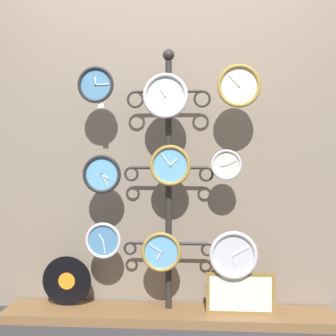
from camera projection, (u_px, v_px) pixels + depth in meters
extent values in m
cube|color=gray|center=(170.00, 112.00, 3.29)|extent=(4.40, 0.04, 2.80)
cube|color=brown|center=(168.00, 315.00, 3.11)|extent=(2.20, 0.36, 0.06)
cylinder|color=#282623|center=(169.00, 315.00, 3.17)|extent=(0.32, 0.32, 0.02)
cylinder|color=#282623|center=(169.00, 188.00, 3.15)|extent=(0.04, 0.04, 1.71)
sphere|color=#282623|center=(169.00, 55.00, 3.13)|extent=(0.08, 0.08, 0.08)
cylinder|color=#282623|center=(152.00, 92.00, 3.14)|extent=(0.22, 0.02, 0.02)
torus|color=#282623|center=(135.00, 99.00, 3.15)|extent=(0.12, 0.02, 0.12)
cylinder|color=#282623|center=(185.00, 91.00, 3.12)|extent=(0.22, 0.02, 0.02)
torus|color=#282623|center=(202.00, 99.00, 3.12)|extent=(0.12, 0.02, 0.12)
cylinder|color=#282623|center=(150.00, 168.00, 3.15)|extent=(0.25, 0.02, 0.02)
torus|color=#282623|center=(131.00, 174.00, 3.16)|extent=(0.10, 0.02, 0.10)
cylinder|color=#282623|center=(187.00, 168.00, 3.13)|extent=(0.25, 0.02, 0.02)
torus|color=#282623|center=(206.00, 174.00, 3.12)|extent=(0.10, 0.02, 0.10)
cylinder|color=#282623|center=(149.00, 243.00, 3.16)|extent=(0.26, 0.02, 0.02)
torus|color=#282623|center=(130.00, 248.00, 3.18)|extent=(0.09, 0.02, 0.09)
cylinder|color=#282623|center=(188.00, 244.00, 3.14)|extent=(0.26, 0.02, 0.02)
torus|color=#282623|center=(208.00, 250.00, 3.14)|extent=(0.09, 0.02, 0.09)
cylinder|color=#4C84B2|center=(96.00, 85.00, 3.07)|extent=(0.22, 0.02, 0.22)
torus|color=#262628|center=(96.00, 85.00, 3.05)|extent=(0.24, 0.02, 0.24)
cylinder|color=#262628|center=(96.00, 85.00, 3.05)|extent=(0.01, 0.01, 0.01)
cube|color=silver|center=(95.00, 81.00, 3.05)|extent=(0.01, 0.00, 0.05)
cube|color=silver|center=(102.00, 84.00, 3.05)|extent=(0.09, 0.00, 0.01)
cylinder|color=silver|center=(166.00, 96.00, 3.03)|extent=(0.27, 0.02, 0.27)
torus|color=silver|center=(165.00, 96.00, 3.02)|extent=(0.29, 0.03, 0.29)
cylinder|color=silver|center=(165.00, 96.00, 3.02)|extent=(0.02, 0.01, 0.02)
cube|color=silver|center=(163.00, 92.00, 3.02)|extent=(0.04, 0.00, 0.06)
cube|color=silver|center=(165.00, 88.00, 3.01)|extent=(0.01, 0.00, 0.10)
cylinder|color=silver|center=(239.00, 86.00, 2.99)|extent=(0.25, 0.02, 0.25)
torus|color=#A58438|center=(239.00, 86.00, 2.98)|extent=(0.28, 0.03, 0.28)
cylinder|color=#A58438|center=(239.00, 86.00, 2.98)|extent=(0.02, 0.01, 0.02)
cube|color=silver|center=(238.00, 81.00, 2.98)|extent=(0.03, 0.00, 0.06)
cube|color=silver|center=(234.00, 80.00, 2.98)|extent=(0.07, 0.00, 0.08)
cylinder|color=#60A8DB|center=(102.00, 174.00, 3.09)|extent=(0.23, 0.02, 0.23)
torus|color=#262628|center=(102.00, 174.00, 3.07)|extent=(0.26, 0.02, 0.26)
cylinder|color=#262628|center=(102.00, 174.00, 3.07)|extent=(0.01, 0.01, 0.01)
cube|color=silver|center=(105.00, 177.00, 3.07)|extent=(0.05, 0.00, 0.04)
cube|color=silver|center=(105.00, 180.00, 3.07)|extent=(0.05, 0.00, 0.08)
cylinder|color=#60A8DB|center=(170.00, 165.00, 3.06)|extent=(0.24, 0.02, 0.24)
torus|color=#A58438|center=(170.00, 165.00, 3.04)|extent=(0.27, 0.02, 0.27)
cylinder|color=#A58438|center=(170.00, 165.00, 3.04)|extent=(0.01, 0.01, 0.01)
cube|color=silver|center=(173.00, 162.00, 3.04)|extent=(0.05, 0.00, 0.05)
cube|color=silver|center=(166.00, 160.00, 3.04)|extent=(0.06, 0.00, 0.08)
cylinder|color=silver|center=(226.00, 165.00, 3.02)|extent=(0.18, 0.02, 0.18)
torus|color=silver|center=(226.00, 165.00, 3.01)|extent=(0.20, 0.02, 0.20)
cylinder|color=silver|center=(226.00, 165.00, 3.01)|extent=(0.01, 0.01, 0.01)
cube|color=silver|center=(223.00, 165.00, 3.01)|extent=(0.04, 0.00, 0.02)
cube|color=silver|center=(231.00, 163.00, 3.00)|extent=(0.07, 0.00, 0.04)
cylinder|color=#4C84B2|center=(104.00, 240.00, 3.12)|extent=(0.22, 0.02, 0.22)
torus|color=silver|center=(103.00, 241.00, 3.10)|extent=(0.24, 0.02, 0.24)
cylinder|color=silver|center=(103.00, 241.00, 3.10)|extent=(0.01, 0.01, 0.01)
cube|color=silver|center=(101.00, 237.00, 3.10)|extent=(0.04, 0.00, 0.05)
cube|color=silver|center=(104.00, 247.00, 3.10)|extent=(0.02, 0.00, 0.09)
cylinder|color=#60A8DB|center=(161.00, 252.00, 3.07)|extent=(0.24, 0.02, 0.24)
torus|color=#A58438|center=(161.00, 252.00, 3.05)|extent=(0.26, 0.02, 0.26)
cylinder|color=#A58438|center=(161.00, 252.00, 3.05)|extent=(0.01, 0.01, 0.01)
cube|color=silver|center=(159.00, 256.00, 3.05)|extent=(0.04, 0.00, 0.05)
cube|color=silver|center=(155.00, 248.00, 3.05)|extent=(0.08, 0.00, 0.06)
cylinder|color=silver|center=(233.00, 255.00, 3.02)|extent=(0.28, 0.02, 0.28)
torus|color=silver|center=(234.00, 255.00, 3.00)|extent=(0.31, 0.03, 0.31)
cylinder|color=silver|center=(234.00, 255.00, 3.00)|extent=(0.02, 0.01, 0.02)
cube|color=silver|center=(235.00, 261.00, 3.00)|extent=(0.02, 0.00, 0.07)
cube|color=silver|center=(241.00, 251.00, 2.99)|extent=(0.10, 0.00, 0.06)
cylinder|color=black|center=(67.00, 281.00, 3.21)|extent=(0.34, 0.01, 0.34)
cylinder|color=orange|center=(67.00, 281.00, 3.21)|extent=(0.12, 0.00, 0.12)
cube|color=olive|center=(240.00, 294.00, 3.03)|extent=(0.44, 0.02, 0.27)
cube|color=white|center=(240.00, 294.00, 3.02)|extent=(0.40, 0.00, 0.23)
cube|color=white|center=(101.00, 105.00, 3.06)|extent=(0.04, 0.00, 0.03)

